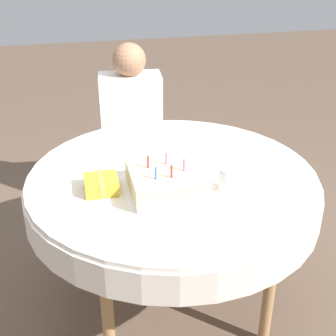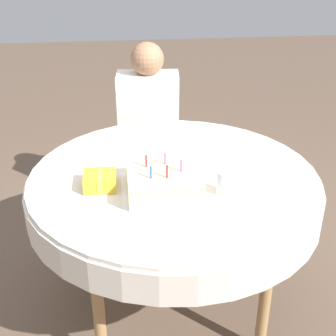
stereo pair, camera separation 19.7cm
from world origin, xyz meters
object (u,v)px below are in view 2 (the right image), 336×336
Objects in this scene: birthday_cake at (163,181)px; gift_box at (100,181)px; person at (148,117)px; drinking_glass at (224,183)px; chair at (149,142)px.

birthday_cake is 2.07× the size of gift_box.
drinking_glass is (0.23, -1.05, 0.12)m from person.
person is 0.98m from gift_box.
person is 11.35× the size of drinking_glass.
chair is 1.20m from drinking_glass.
person reaches higher than gift_box.
drinking_glass is at bearing -12.52° from gift_box.
drinking_glass is at bearing -73.76° from chair.
drinking_glass is (0.24, -0.05, 0.00)m from birthday_cake.
drinking_glass reaches higher than gift_box.
chair is 8.69× the size of drinking_glass.
birthday_cake is at bearing -14.18° from gift_box.
person is (-0.01, -0.09, 0.20)m from chair.
chair is 0.22m from person.
chair is at bearing 88.91° from birthday_cake.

